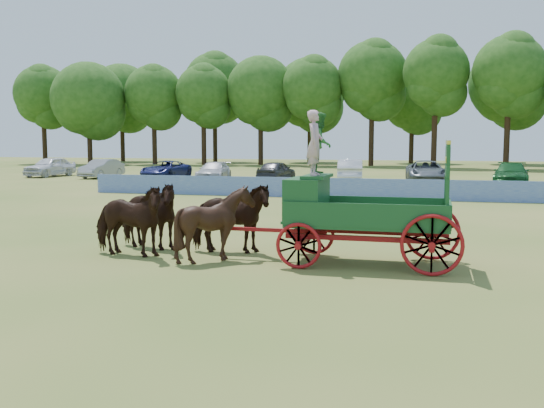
{
  "coord_description": "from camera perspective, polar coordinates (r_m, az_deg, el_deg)",
  "views": [
    {
      "loc": [
        4.67,
        -13.07,
        3.0
      ],
      "look_at": [
        0.53,
        2.47,
        1.3
      ],
      "focal_mm": 40.0,
      "sensor_mm": 36.0,
      "label": 1
    }
  ],
  "objects": [
    {
      "name": "horse_wheel_right",
      "position": [
        16.09,
        -4.0,
        -1.35
      ],
      "size": [
        2.34,
        1.3,
        1.88
      ],
      "primitive_type": "imported",
      "rotation": [
        0.0,
        0.0,
        1.71
      ],
      "color": "black",
      "rests_on": "ground"
    },
    {
      "name": "ground",
      "position": [
        14.2,
        -4.65,
        -6.18
      ],
      "size": [
        160.0,
        160.0,
        0.0
      ],
      "primitive_type": "plane",
      "color": "olive",
      "rests_on": "ground"
    },
    {
      "name": "horse_lead_left",
      "position": [
        16.05,
        -13.42,
        -1.52
      ],
      "size": [
        2.3,
        1.19,
        1.88
      ],
      "primitive_type": "imported",
      "rotation": [
        0.0,
        0.0,
        1.49
      ],
      "color": "black",
      "rests_on": "ground"
    },
    {
      "name": "farm_dray",
      "position": [
        14.8,
        6.23,
        0.68
      ],
      "size": [
        6.0,
        2.0,
        3.7
      ],
      "color": "#A91310",
      "rests_on": "ground"
    },
    {
      "name": "parked_cars",
      "position": [
        43.33,
        12.51,
        2.92
      ],
      "size": [
        58.6,
        7.55,
        1.65
      ],
      "color": "silver",
      "rests_on": "ground"
    },
    {
      "name": "horse_wheel_left",
      "position": [
        15.06,
        -5.35,
        -1.85
      ],
      "size": [
        1.73,
        1.54,
        1.88
      ],
      "primitive_type": "imported",
      "rotation": [
        0.0,
        0.0,
        1.59
      ],
      "color": "black",
      "rests_on": "ground"
    },
    {
      "name": "sponsor_banner",
      "position": [
        31.68,
        4.57,
        1.53
      ],
      "size": [
        26.0,
        0.08,
        1.05
      ],
      "primitive_type": "cube",
      "color": "#1F46AB",
      "rests_on": "ground"
    },
    {
      "name": "treeline",
      "position": [
        74.69,
        7.74,
        10.8
      ],
      "size": [
        86.66,
        23.82,
        15.04
      ],
      "color": "#382314",
      "rests_on": "ground"
    },
    {
      "name": "horse_lead_right",
      "position": [
        17.02,
        -11.67,
        -1.05
      ],
      "size": [
        2.4,
        1.53,
        1.88
      ],
      "primitive_type": "imported",
      "rotation": [
        0.0,
        0.0,
        1.32
      ],
      "color": "black",
      "rests_on": "ground"
    }
  ]
}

